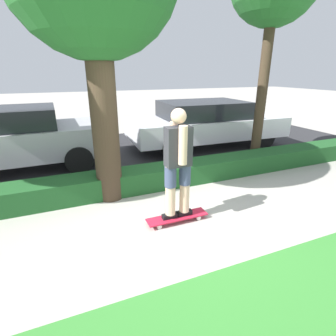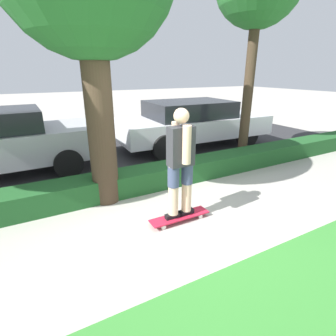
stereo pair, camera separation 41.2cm
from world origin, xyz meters
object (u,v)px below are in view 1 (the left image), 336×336
at_px(skateboard, 177,217).
at_px(skater_person, 178,163).
at_px(parked_car_middle, 206,123).
at_px(parked_car_front, 6,138).

xyz_separation_m(skateboard, skater_person, (0.00, -0.00, 0.91)).
xyz_separation_m(skater_person, parked_car_middle, (2.62, 3.69, -0.23)).
relative_size(skater_person, parked_car_front, 0.35).
bearing_deg(skater_person, parked_car_middle, 54.69).
height_order(skater_person, parked_car_front, skater_person).
bearing_deg(parked_car_middle, parked_car_front, -177.38).
height_order(skateboard, skater_person, skater_person).
height_order(skater_person, parked_car_middle, skater_person).
relative_size(skateboard, parked_car_middle, 0.21).
bearing_deg(skater_person, skateboard, 104.04).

